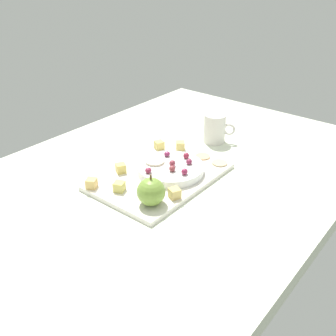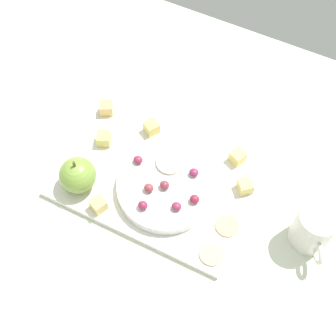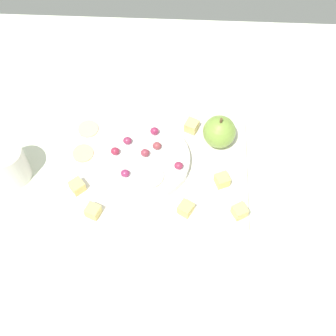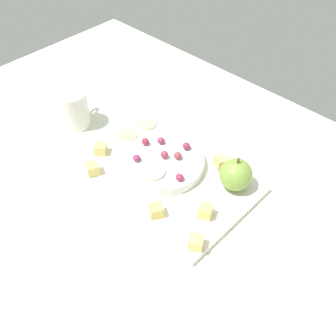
{
  "view_description": "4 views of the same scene",
  "coord_description": "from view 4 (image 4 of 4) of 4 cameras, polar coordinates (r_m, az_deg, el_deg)",
  "views": [
    {
      "loc": [
        74.91,
        61.79,
        59.72
      ],
      "look_at": [
        1.8,
        2.56,
        8.09
      ],
      "focal_mm": 42.33,
      "sensor_mm": 36.0,
      "label": 1
    },
    {
      "loc": [
        -19.58,
        40.42,
        89.22
      ],
      "look_at": [
        0.58,
        0.06,
        10.63
      ],
      "focal_mm": 53.1,
      "sensor_mm": 36.0,
      "label": 2
    },
    {
      "loc": [
        7.03,
        -51.34,
        97.89
      ],
      "look_at": [
        4.85,
        -0.97,
        9.24
      ],
      "focal_mm": 54.68,
      "sensor_mm": 36.0,
      "label": 3
    },
    {
      "loc": [
        43.85,
        -42.11,
        67.84
      ],
      "look_at": [
        4.23,
        -0.66,
        10.01
      ],
      "focal_mm": 42.11,
      "sensor_mm": 36.0,
      "label": 4
    }
  ],
  "objects": [
    {
      "name": "table",
      "position": [
        0.89,
        -1.67,
        -1.95
      ],
      "size": [
        133.13,
        89.85,
        4.49
      ],
      "primitive_type": "cube",
      "color": "silver",
      "rests_on": "ground"
    },
    {
      "name": "platter",
      "position": [
        0.86,
        -0.11,
        -1.37
      ],
      "size": [
        36.73,
        25.19,
        1.29
      ],
      "primitive_type": "cube",
      "color": "white",
      "rests_on": "table"
    },
    {
      "name": "serving_dish",
      "position": [
        0.87,
        -0.73,
        0.75
      ],
      "size": [
        18.49,
        18.49,
        2.18
      ],
      "primitive_type": "cylinder",
      "color": "white",
      "rests_on": "platter"
    },
    {
      "name": "apple_whole",
      "position": [
        0.82,
        9.79,
        -0.95
      ],
      "size": [
        6.92,
        6.92,
        6.92
      ],
      "primitive_type": "sphere",
      "color": "#7FA340",
      "rests_on": "platter"
    },
    {
      "name": "apple_stem",
      "position": [
        0.8,
        10.14,
        1.07
      ],
      "size": [
        0.5,
        0.5,
        1.2
      ],
      "primitive_type": "cylinder",
      "color": "brown",
      "rests_on": "apple_whole"
    },
    {
      "name": "cheese_cube_0",
      "position": [
        0.91,
        -9.72,
        2.76
      ],
      "size": [
        3.59,
        3.59,
        2.54
      ],
      "primitive_type": "cube",
      "rotation": [
        0.0,
        0.0,
        0.7
      ],
      "color": "#E3CA6D",
      "rests_on": "platter"
    },
    {
      "name": "cheese_cube_1",
      "position": [
        0.78,
        -1.76,
        -6.19
      ],
      "size": [
        3.49,
        3.49,
        2.54
      ],
      "primitive_type": "cube",
      "rotation": [
        0.0,
        0.0,
        1.04
      ],
      "color": "#EACF68",
      "rests_on": "platter"
    },
    {
      "name": "cheese_cube_2",
      "position": [
        0.74,
        4.11,
        -10.67
      ],
      "size": [
        3.46,
        3.46,
        2.54
      ],
      "primitive_type": "cube",
      "rotation": [
        0.0,
        0.0,
        0.51
      ],
      "color": "#F1C46E",
      "rests_on": "platter"
    },
    {
      "name": "cheese_cube_3",
      "position": [
        0.87,
        -10.84,
        -0.13
      ],
      "size": [
        3.34,
        3.34,
        2.54
      ],
      "primitive_type": "cube",
      "rotation": [
        0.0,
        0.0,
        1.16
      ],
      "color": "#EAD16D",
      "rests_on": "platter"
    },
    {
      "name": "cheese_cube_4",
      "position": [
        0.88,
        7.68,
        0.84
      ],
      "size": [
        3.37,
        3.37,
        2.54
      ],
      "primitive_type": "cube",
      "rotation": [
        0.0,
        0.0,
        1.14
      ],
      "color": "#E6C470",
      "rests_on": "platter"
    },
    {
      "name": "cheese_cube_5",
      "position": [
        0.78,
        5.49,
        -6.26
      ],
      "size": [
        3.32,
        3.32,
        2.54
      ],
      "primitive_type": "cube",
      "rotation": [
        0.0,
        0.0,
        0.39
      ],
      "color": "#E2D469",
      "rests_on": "platter"
    },
    {
      "name": "cracker_0",
      "position": [
        0.96,
        -5.8,
        4.77
      ],
      "size": [
        4.39,
        4.39,
        0.4
      ],
      "primitive_type": "cylinder",
      "color": "#E4B480",
      "rests_on": "platter"
    },
    {
      "name": "cracker_1",
      "position": [
        0.99,
        -2.99,
        6.38
      ],
      "size": [
        4.39,
        4.39,
        0.4
      ],
      "primitive_type": "cylinder",
      "color": "#D4B98D",
      "rests_on": "platter"
    },
    {
      "name": "grape_0",
      "position": [
        0.82,
        1.89,
        -1.21
      ],
      "size": [
        1.81,
        1.63,
        1.46
      ],
      "primitive_type": "ellipsoid",
      "color": "#942B49",
      "rests_on": "serving_dish"
    },
    {
      "name": "grape_1",
      "position": [
        0.9,
        -1.01,
        3.97
      ],
      "size": [
        1.81,
        1.63,
        1.5
      ],
      "primitive_type": "ellipsoid",
      "color": "#8E2E4F",
      "rests_on": "serving_dish"
    },
    {
      "name": "grape_2",
      "position": [
        0.89,
        -3.29,
        3.85
      ],
      "size": [
        1.81,
        1.63,
        1.68
      ],
      "primitive_type": "ellipsoid",
      "color": "#962740",
      "rests_on": "serving_dish"
    },
    {
      "name": "grape_3",
      "position": [
        0.86,
        1.43,
        1.8
      ],
      "size": [
        1.81,
        1.63,
        1.65
      ],
      "primitive_type": "ellipsoid",
      "color": "#943C43",
      "rests_on": "serving_dish"
    },
    {
      "name": "grape_4",
      "position": [
        0.86,
        -0.42,
        1.88
      ],
      "size": [
        1.81,
        1.63,
        1.72
      ],
      "primitive_type": "ellipsoid",
      "color": "#8F3545",
      "rests_on": "serving_dish"
    },
    {
      "name": "grape_5",
      "position": [
        0.86,
        -4.55,
        1.44
      ],
      "size": [
        1.81,
        1.63,
        1.48
      ],
      "primitive_type": "ellipsoid",
      "color": "#902C58",
      "rests_on": "serving_dish"
    },
    {
      "name": "grape_6",
      "position": [
        0.88,
        2.69,
        3.18
      ],
      "size": [
        1.81,
        1.63,
        1.71
      ],
      "primitive_type": "ellipsoid",
      "color": "#93294E",
      "rests_on": "serving_dish"
    },
    {
      "name": "apple_slice_0",
      "position": [
        0.83,
        -2.25,
        -0.54
      ],
      "size": [
        5.31,
        5.31,
        0.6
      ],
      "primitive_type": "cylinder",
      "color": "beige",
      "rests_on": "serving_dish"
    },
    {
      "name": "cup",
      "position": [
        1.01,
        -13.39,
        8.29
      ],
      "size": [
        7.11,
        9.72,
        9.4
      ],
      "color": "silver",
      "rests_on": "table"
    }
  ]
}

